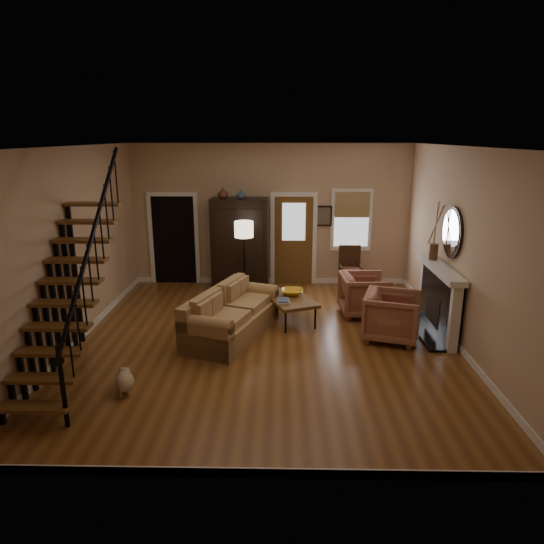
{
  "coord_description": "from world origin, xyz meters",
  "views": [
    {
      "loc": [
        0.26,
        -7.79,
        3.47
      ],
      "look_at": [
        0.1,
        0.4,
        1.15
      ],
      "focal_mm": 32.0,
      "sensor_mm": 36.0,
      "label": 1
    }
  ],
  "objects_px": {
    "armchair_right": "(364,295)",
    "floor_lamp": "(244,262)",
    "side_chair": "(350,269)",
    "armchair_left": "(392,316)",
    "sofa": "(232,314)",
    "coffee_table": "(289,309)",
    "armoire": "(240,244)"
  },
  "relations": [
    {
      "from": "armchair_right",
      "to": "floor_lamp",
      "type": "relative_size",
      "value": 0.53
    },
    {
      "from": "side_chair",
      "to": "floor_lamp",
      "type": "bearing_deg",
      "value": -161.88
    },
    {
      "from": "armchair_left",
      "to": "sofa",
      "type": "bearing_deg",
      "value": 105.32
    },
    {
      "from": "coffee_table",
      "to": "armchair_right",
      "type": "height_order",
      "value": "armchair_right"
    },
    {
      "from": "sofa",
      "to": "floor_lamp",
      "type": "bearing_deg",
      "value": 108.0
    },
    {
      "from": "armoire",
      "to": "side_chair",
      "type": "relative_size",
      "value": 2.06
    },
    {
      "from": "armchair_left",
      "to": "side_chair",
      "type": "bearing_deg",
      "value": 24.2
    },
    {
      "from": "sofa",
      "to": "coffee_table",
      "type": "distance_m",
      "value": 1.29
    },
    {
      "from": "sofa",
      "to": "side_chair",
      "type": "relative_size",
      "value": 2.15
    },
    {
      "from": "armoire",
      "to": "coffee_table",
      "type": "bearing_deg",
      "value": -62.39
    },
    {
      "from": "sofa",
      "to": "floor_lamp",
      "type": "xyz_separation_m",
      "value": [
        0.08,
        1.92,
        0.46
      ]
    },
    {
      "from": "armoire",
      "to": "floor_lamp",
      "type": "bearing_deg",
      "value": -79.83
    },
    {
      "from": "armoire",
      "to": "sofa",
      "type": "distance_m",
      "value": 2.97
    },
    {
      "from": "armoire",
      "to": "coffee_table",
      "type": "height_order",
      "value": "armoire"
    },
    {
      "from": "armoire",
      "to": "sofa",
      "type": "xyz_separation_m",
      "value": [
        0.09,
        -2.9,
        -0.64
      ]
    },
    {
      "from": "coffee_table",
      "to": "armchair_right",
      "type": "xyz_separation_m",
      "value": [
        1.49,
        0.37,
        0.18
      ]
    },
    {
      "from": "side_chair",
      "to": "armchair_left",
      "type": "bearing_deg",
      "value": -82.88
    },
    {
      "from": "armoire",
      "to": "armchair_left",
      "type": "bearing_deg",
      "value": -45.87
    },
    {
      "from": "armoire",
      "to": "armchair_left",
      "type": "xyz_separation_m",
      "value": [
        2.9,
        -2.99,
        -0.62
      ]
    },
    {
      "from": "armchair_right",
      "to": "side_chair",
      "type": "height_order",
      "value": "side_chair"
    },
    {
      "from": "armoire",
      "to": "side_chair",
      "type": "bearing_deg",
      "value": -4.48
    },
    {
      "from": "coffee_table",
      "to": "side_chair",
      "type": "distance_m",
      "value": 2.43
    },
    {
      "from": "armoire",
      "to": "armchair_left",
      "type": "distance_m",
      "value": 4.21
    },
    {
      "from": "armoire",
      "to": "floor_lamp",
      "type": "height_order",
      "value": "armoire"
    },
    {
      "from": "sofa",
      "to": "armchair_right",
      "type": "xyz_separation_m",
      "value": [
        2.52,
        1.12,
        0.01
      ]
    },
    {
      "from": "coffee_table",
      "to": "floor_lamp",
      "type": "relative_size",
      "value": 0.72
    },
    {
      "from": "sofa",
      "to": "side_chair",
      "type": "distance_m",
      "value": 3.65
    },
    {
      "from": "armoire",
      "to": "side_chair",
      "type": "xyz_separation_m",
      "value": [
        2.55,
        -0.2,
        -0.54
      ]
    },
    {
      "from": "floor_lamp",
      "to": "side_chair",
      "type": "xyz_separation_m",
      "value": [
        2.37,
        0.78,
        -0.36
      ]
    },
    {
      "from": "side_chair",
      "to": "sofa",
      "type": "bearing_deg",
      "value": -132.27
    },
    {
      "from": "armchair_right",
      "to": "sofa",
      "type": "bearing_deg",
      "value": 110.59
    },
    {
      "from": "coffee_table",
      "to": "armchair_right",
      "type": "bearing_deg",
      "value": 14.05
    }
  ]
}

